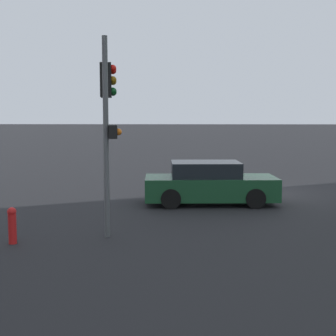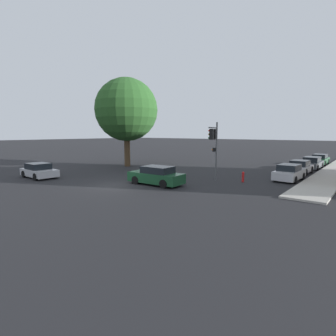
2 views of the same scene
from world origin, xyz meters
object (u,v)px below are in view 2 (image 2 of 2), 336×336
object	(u,v)px
street_tree	(126,110)
parked_car_2	(312,163)
crossing_car_0	(39,171)
parked_car_0	(289,173)
crossing_car_1	(156,176)
parked_car_3	(320,159)
fire_hydrant	(243,177)
traffic_signal	(214,140)
parked_car_1	(300,167)

from	to	relation	value
street_tree	parked_car_2	world-z (taller)	street_tree
crossing_car_0	parked_car_2	xyz separation A→B (m)	(19.11, 23.39, 0.02)
crossing_car_0	parked_car_0	distance (m)	23.25
crossing_car_0	parked_car_2	world-z (taller)	parked_car_2
crossing_car_0	crossing_car_1	bearing A→B (deg)	23.31
crossing_car_0	parked_car_0	world-z (taller)	parked_car_0
street_tree	parked_car_3	bearing A→B (deg)	43.00
fire_hydrant	street_tree	bearing A→B (deg)	175.49
parked_car_2	fire_hydrant	distance (m)	13.81
street_tree	parked_car_3	world-z (taller)	street_tree
parked_car_3	street_tree	bearing A→B (deg)	133.70
street_tree	traffic_signal	bearing A→B (deg)	-10.55
crossing_car_1	parked_car_3	size ratio (longest dim) A/B	1.09
crossing_car_1	parked_car_0	size ratio (longest dim) A/B	1.14
street_tree	crossing_car_0	world-z (taller)	street_tree
street_tree	traffic_signal	world-z (taller)	street_tree
parked_car_2	parked_car_3	xyz separation A→B (m)	(0.00, 5.41, -0.01)
crossing_car_0	parked_car_1	xyz separation A→B (m)	(18.92, 18.12, 0.02)
street_tree	parked_car_1	distance (m)	20.97
street_tree	parked_car_3	distance (m)	26.65
parked_car_1	parked_car_2	distance (m)	5.27
crossing_car_0	parked_car_3	world-z (taller)	parked_car_3
traffic_signal	fire_hydrant	distance (m)	4.04
parked_car_1	fire_hydrant	world-z (taller)	parked_car_1
parked_car_1	street_tree	bearing A→B (deg)	112.36
fire_hydrant	traffic_signal	bearing A→B (deg)	-149.53
parked_car_3	parked_car_0	bearing A→B (deg)	-179.50
street_tree	fire_hydrant	world-z (taller)	street_tree
parked_car_2	fire_hydrant	size ratio (longest dim) A/B	5.17
fire_hydrant	parked_car_1	bearing A→B (deg)	71.57
street_tree	parked_car_0	distance (m)	20.03
crossing_car_0	crossing_car_1	size ratio (longest dim) A/B	0.86
parked_car_1	parked_car_3	bearing A→B (deg)	0.91
street_tree	traffic_signal	size ratio (longest dim) A/B	2.12
crossing_car_0	crossing_car_1	xyz separation A→B (m)	(10.98, 4.43, 0.08)
crossing_car_1	parked_car_3	world-z (taller)	crossing_car_1
street_tree	crossing_car_1	world-z (taller)	street_tree
traffic_signal	crossing_car_1	distance (m)	5.86
street_tree	crossing_car_1	bearing A→B (deg)	-31.93
parked_car_2	fire_hydrant	xyz separation A→B (m)	(-2.94, -13.49, -0.18)
street_tree	crossing_car_1	xyz separation A→B (m)	(10.79, -6.72, -6.34)
traffic_signal	parked_car_2	distance (m)	15.94
crossing_car_1	parked_car_2	bearing A→B (deg)	-116.15
traffic_signal	parked_car_1	size ratio (longest dim) A/B	1.29
traffic_signal	street_tree	bearing A→B (deg)	-18.70
parked_car_1	fire_hydrant	bearing A→B (deg)	163.54
traffic_signal	parked_car_1	bearing A→B (deg)	-125.65
parked_car_0	fire_hydrant	world-z (taller)	parked_car_0
parked_car_0	fire_hydrant	size ratio (longest dim) A/B	4.54
crossing_car_1	parked_car_3	distance (m)	25.69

